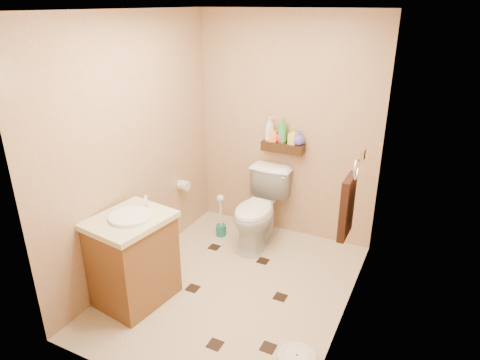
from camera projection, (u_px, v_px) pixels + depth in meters
The scene contains 20 objects.
ground at pixel (233, 287), 3.97m from camera, with size 2.50×2.50×0.00m, color beige.
wall_back at pixel (286, 129), 4.54m from camera, with size 2.00×0.04×2.40m, color tan.
wall_front at pixel (134, 236), 2.47m from camera, with size 2.00×0.04×2.40m, color tan.
wall_left at pixel (136, 149), 3.92m from camera, with size 0.04×2.50×2.40m, color tan.
wall_right at pixel (355, 188), 3.10m from camera, with size 0.04×2.50×2.40m, color tan.
ceiling at pixel (232, 9), 3.04m from camera, with size 2.00×2.50×0.02m, color silver.
wall_shelf at pixel (283, 147), 4.55m from camera, with size 0.46×0.14×0.10m, color #36210E.
floor_accents at pixel (238, 293), 3.89m from camera, with size 1.19×1.35×0.01m.
toilet at pixel (259, 210), 4.55m from camera, with size 0.45×0.79×0.81m, color white.
vanity at pixel (134, 258), 3.67m from camera, with size 0.63×0.73×0.93m.
bathroom_scale at pixel (297, 358), 3.14m from camera, with size 0.37×0.37×0.06m.
toilet_brush at pixel (221, 221), 4.79m from camera, with size 0.12×0.12×0.50m.
towel_ring at pixel (348, 204), 3.44m from camera, with size 0.12×0.30×0.76m.
toilet_paper at pixel (184, 185), 4.66m from camera, with size 0.12×0.11×0.12m.
bottle_a at pixel (270, 129), 4.54m from camera, with size 0.10×0.10×0.27m, color silver.
bottle_b at pixel (273, 134), 4.54m from camera, with size 0.08×0.08×0.17m, color orange.
bottle_c at pixel (281, 136), 4.51m from camera, with size 0.12×0.12×0.15m, color red.
bottle_d at pixel (282, 130), 4.48m from camera, with size 0.10×0.10×0.27m, color green.
bottle_e at pixel (293, 136), 4.45m from camera, with size 0.08×0.08×0.18m, color #EEC94F.
bottle_f at pixel (299, 138), 4.43m from camera, with size 0.12×0.12×0.16m, color #5650C9.
Camera 1 is at (1.50, -2.91, 2.45)m, focal length 32.00 mm.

